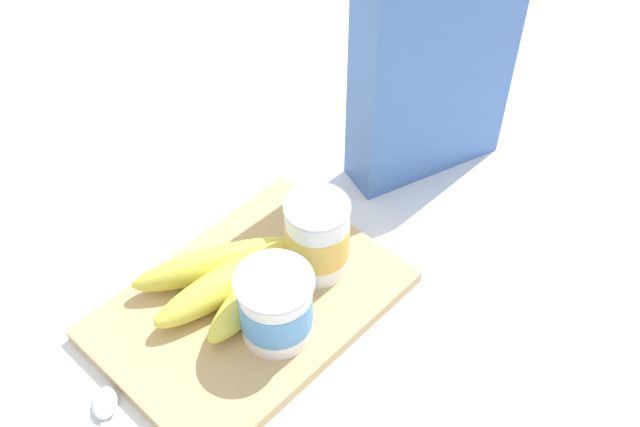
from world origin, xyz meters
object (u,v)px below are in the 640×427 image
(cutting_board, at_px, (250,305))
(yogurt_cup_front, at_px, (317,237))
(banana_bunch, at_px, (233,277))
(cereal_box, at_px, (433,66))
(yogurt_cup_back, at_px, (276,307))

(cutting_board, relative_size, yogurt_cup_front, 3.31)
(banana_bunch, bearing_deg, cereal_box, 178.03)
(yogurt_cup_back, bearing_deg, banana_bunch, -95.16)
(yogurt_cup_front, bearing_deg, cutting_board, -12.17)
(cereal_box, height_order, yogurt_cup_back, cereal_box)
(cereal_box, height_order, yogurt_cup_front, cereal_box)
(banana_bunch, bearing_deg, yogurt_cup_back, 84.84)
(cereal_box, bearing_deg, cutting_board, -159.07)
(cereal_box, distance_m, banana_bunch, 0.33)
(cutting_board, distance_m, banana_bunch, 0.04)
(cereal_box, relative_size, yogurt_cup_front, 3.11)
(cereal_box, bearing_deg, yogurt_cup_back, -150.50)
(cereal_box, xyz_separation_m, banana_bunch, (0.31, -0.01, -0.11))
(cutting_board, height_order, banana_bunch, banana_bunch)
(cereal_box, xyz_separation_m, yogurt_cup_front, (0.22, 0.03, -0.08))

